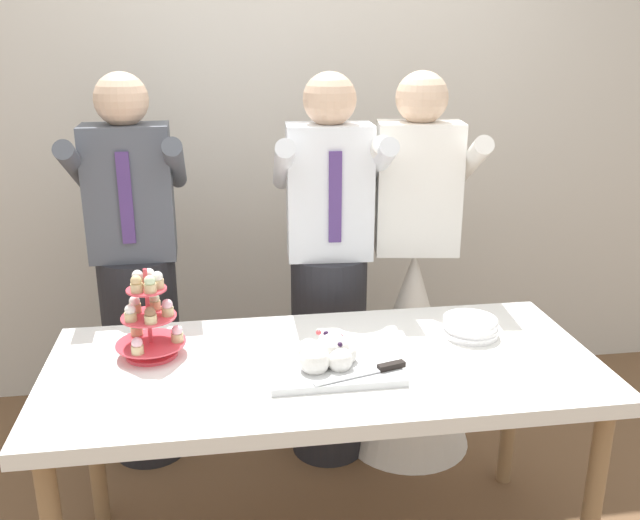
{
  "coord_description": "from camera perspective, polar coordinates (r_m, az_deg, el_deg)",
  "views": [
    {
      "loc": [
        -0.31,
        -2.0,
        1.79
      ],
      "look_at": [
        0.01,
        0.15,
        1.07
      ],
      "focal_mm": 38.53,
      "sensor_mm": 36.0,
      "label": 1
    }
  ],
  "objects": [
    {
      "name": "rear_wall",
      "position": [
        3.45,
        -3.36,
        12.53
      ],
      "size": [
        5.2,
        0.1,
        2.9
      ],
      "primitive_type": "cube",
      "color": "beige",
      "rests_on": "ground_plane"
    },
    {
      "name": "dessert_table",
      "position": [
        2.3,
        0.32,
        -10.05
      ],
      "size": [
        1.8,
        0.8,
        0.78
      ],
      "color": "white",
      "rests_on": "ground_plane"
    },
    {
      "name": "cupcake_stand",
      "position": [
        2.32,
        -14.03,
        -4.73
      ],
      "size": [
        0.23,
        0.23,
        0.31
      ],
      "color": "#D83F4C",
      "rests_on": "dessert_table"
    },
    {
      "name": "main_cake_tray",
      "position": [
        2.2,
        0.92,
        -8.14
      ],
      "size": [
        0.43,
        0.31,
        0.13
      ],
      "color": "silver",
      "rests_on": "dessert_table"
    },
    {
      "name": "plate_stack",
      "position": [
        2.5,
        12.39,
        -5.44
      ],
      "size": [
        0.2,
        0.2,
        0.07
      ],
      "color": "white",
      "rests_on": "dessert_table"
    },
    {
      "name": "person_groom",
      "position": [
        2.9,
        0.74,
        -2.89
      ],
      "size": [
        0.48,
        0.51,
        1.66
      ],
      "color": "#232328",
      "rests_on": "ground_plane"
    },
    {
      "name": "person_bride",
      "position": [
        3.05,
        7.62,
        -5.28
      ],
      "size": [
        0.56,
        0.56,
        1.66
      ],
      "color": "white",
      "rests_on": "ground_plane"
    },
    {
      "name": "person_guest",
      "position": [
        2.99,
        -14.83,
        -2.88
      ],
      "size": [
        0.47,
        0.5,
        1.66
      ],
      "color": "#232328",
      "rests_on": "ground_plane"
    }
  ]
}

